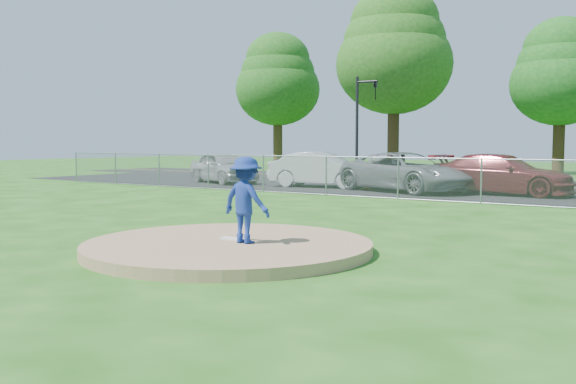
{
  "coord_description": "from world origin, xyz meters",
  "views": [
    {
      "loc": [
        7.61,
        -9.23,
        2.06
      ],
      "look_at": [
        0.0,
        2.0,
        1.0
      ],
      "focal_mm": 40.0,
      "sensor_mm": 36.0,
      "label": 1
    }
  ],
  "objects_px": {
    "tree_center": "(561,71)",
    "tree_left": "(394,50)",
    "traffic_cone": "(367,181)",
    "parked_car_white": "(322,170)",
    "parked_car_gray": "(406,172)",
    "pitcher": "(246,200)",
    "traffic_signal_left": "(361,118)",
    "parked_car_darkred": "(502,174)",
    "tree_far_left": "(278,79)",
    "parked_car_silver": "(223,167)"
  },
  "relations": [
    {
      "from": "tree_center",
      "to": "tree_left",
      "type": "bearing_deg",
      "value": -163.3
    },
    {
      "from": "tree_left",
      "to": "tree_center",
      "type": "height_order",
      "value": "tree_left"
    },
    {
      "from": "traffic_cone",
      "to": "parked_car_white",
      "type": "distance_m",
      "value": 2.31
    },
    {
      "from": "parked_car_gray",
      "to": "pitcher",
      "type": "bearing_deg",
      "value": -147.14
    },
    {
      "from": "traffic_signal_left",
      "to": "parked_car_darkred",
      "type": "height_order",
      "value": "traffic_signal_left"
    },
    {
      "from": "tree_far_left",
      "to": "parked_car_darkred",
      "type": "distance_m",
      "value": 28.81
    },
    {
      "from": "tree_far_left",
      "to": "parked_car_white",
      "type": "height_order",
      "value": "tree_far_left"
    },
    {
      "from": "tree_far_left",
      "to": "traffic_signal_left",
      "type": "relative_size",
      "value": 1.92
    },
    {
      "from": "tree_center",
      "to": "traffic_cone",
      "type": "distance_m",
      "value": 19.68
    },
    {
      "from": "tree_far_left",
      "to": "traffic_cone",
      "type": "relative_size",
      "value": 14.64
    },
    {
      "from": "tree_far_left",
      "to": "parked_car_darkred",
      "type": "height_order",
      "value": "tree_far_left"
    },
    {
      "from": "parked_car_silver",
      "to": "parked_car_gray",
      "type": "distance_m",
      "value": 9.87
    },
    {
      "from": "tree_left",
      "to": "parked_car_white",
      "type": "bearing_deg",
      "value": -76.84
    },
    {
      "from": "pitcher",
      "to": "parked_car_gray",
      "type": "distance_m",
      "value": 15.77
    },
    {
      "from": "traffic_cone",
      "to": "parked_car_white",
      "type": "relative_size",
      "value": 0.15
    },
    {
      "from": "pitcher",
      "to": "parked_car_white",
      "type": "height_order",
      "value": "pitcher"
    },
    {
      "from": "tree_left",
      "to": "tree_center",
      "type": "bearing_deg",
      "value": 16.7
    },
    {
      "from": "traffic_cone",
      "to": "parked_car_darkred",
      "type": "height_order",
      "value": "parked_car_darkred"
    },
    {
      "from": "parked_car_silver",
      "to": "parked_car_gray",
      "type": "relative_size",
      "value": 0.79
    },
    {
      "from": "parked_car_white",
      "to": "parked_car_darkred",
      "type": "relative_size",
      "value": 0.89
    },
    {
      "from": "tree_center",
      "to": "traffic_cone",
      "type": "relative_size",
      "value": 13.42
    },
    {
      "from": "parked_car_gray",
      "to": "tree_left",
      "type": "bearing_deg",
      "value": 46.21
    },
    {
      "from": "tree_left",
      "to": "parked_car_gray",
      "type": "height_order",
      "value": "tree_left"
    },
    {
      "from": "tree_left",
      "to": "parked_car_darkred",
      "type": "relative_size",
      "value": 2.3
    },
    {
      "from": "traffic_signal_left",
      "to": "traffic_cone",
      "type": "relative_size",
      "value": 7.64
    },
    {
      "from": "traffic_signal_left",
      "to": "parked_car_gray",
      "type": "relative_size",
      "value": 0.96
    },
    {
      "from": "tree_far_left",
      "to": "traffic_signal_left",
      "type": "distance_m",
      "value": 17.6
    },
    {
      "from": "tree_center",
      "to": "parked_car_gray",
      "type": "relative_size",
      "value": 1.68
    },
    {
      "from": "parked_car_white",
      "to": "pitcher",
      "type": "bearing_deg",
      "value": -161.65
    },
    {
      "from": "parked_car_white",
      "to": "parked_car_gray",
      "type": "height_order",
      "value": "parked_car_gray"
    },
    {
      "from": "tree_center",
      "to": "pitcher",
      "type": "xyz_separation_m",
      "value": [
        1.39,
        -33.96,
        -5.47
      ]
    },
    {
      "from": "tree_far_left",
      "to": "parked_car_gray",
      "type": "distance_m",
      "value": 26.5
    },
    {
      "from": "tree_far_left",
      "to": "tree_center",
      "type": "distance_m",
      "value": 21.03
    },
    {
      "from": "traffic_cone",
      "to": "parked_car_silver",
      "type": "distance_m",
      "value": 7.93
    },
    {
      "from": "pitcher",
      "to": "tree_far_left",
      "type": "bearing_deg",
      "value": -51.84
    },
    {
      "from": "tree_left",
      "to": "pitcher",
      "type": "bearing_deg",
      "value": -69.79
    },
    {
      "from": "parked_car_gray",
      "to": "parked_car_silver",
      "type": "bearing_deg",
      "value": 108.98
    },
    {
      "from": "pitcher",
      "to": "parked_car_gray",
      "type": "bearing_deg",
      "value": -72.84
    },
    {
      "from": "traffic_signal_left",
      "to": "traffic_cone",
      "type": "bearing_deg",
      "value": -60.05
    },
    {
      "from": "tree_center",
      "to": "traffic_signal_left",
      "type": "height_order",
      "value": "tree_center"
    },
    {
      "from": "parked_car_silver",
      "to": "parked_car_darkred",
      "type": "distance_m",
      "value": 13.61
    },
    {
      "from": "tree_far_left",
      "to": "tree_center",
      "type": "bearing_deg",
      "value": 2.73
    },
    {
      "from": "tree_far_left",
      "to": "pitcher",
      "type": "xyz_separation_m",
      "value": [
        22.39,
        -32.96,
        -6.06
      ]
    },
    {
      "from": "traffic_signal_left",
      "to": "parked_car_gray",
      "type": "height_order",
      "value": "traffic_signal_left"
    },
    {
      "from": "traffic_cone",
      "to": "parked_car_darkred",
      "type": "bearing_deg",
      "value": 4.08
    },
    {
      "from": "tree_left",
      "to": "pitcher",
      "type": "relative_size",
      "value": 7.87
    },
    {
      "from": "tree_far_left",
      "to": "traffic_signal_left",
      "type": "bearing_deg",
      "value": -39.73
    },
    {
      "from": "tree_center",
      "to": "parked_car_darkred",
      "type": "xyz_separation_m",
      "value": [
        1.52,
        -17.84,
        -5.67
      ]
    },
    {
      "from": "tree_center",
      "to": "traffic_cone",
      "type": "bearing_deg",
      "value": -102.86
    },
    {
      "from": "pitcher",
      "to": "parked_car_gray",
      "type": "relative_size",
      "value": 0.27
    }
  ]
}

